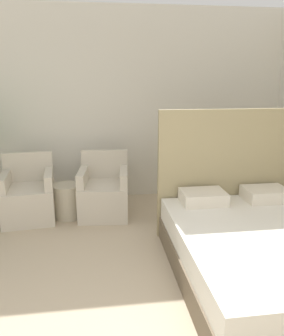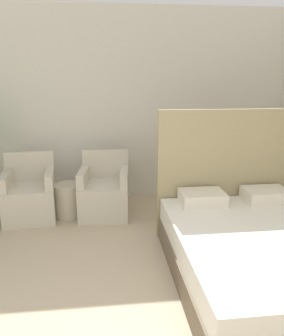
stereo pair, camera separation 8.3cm
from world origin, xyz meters
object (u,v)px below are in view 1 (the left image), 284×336
object	(u,v)px
armchair_near_window_right	(104,195)
side_table	(67,201)
bed	(262,247)
armchair_near_window_left	(29,199)

from	to	relation	value
armchair_near_window_right	side_table	bearing A→B (deg)	-176.19
bed	armchair_near_window_right	bearing A→B (deg)	131.70
armchair_near_window_left	armchair_near_window_right	bearing A→B (deg)	-5.94
armchair_near_window_left	side_table	world-z (taller)	armchair_near_window_left
armchair_near_window_left	armchair_near_window_right	xyz separation A→B (m)	(1.01, 0.00, 0.00)
side_table	bed	bearing A→B (deg)	-40.14
bed	side_table	size ratio (longest dim) A/B	4.52
armchair_near_window_right	side_table	size ratio (longest dim) A/B	1.88
bed	side_table	xyz separation A→B (m)	(-1.98, 1.67, -0.07)
armchair_near_window_right	side_table	world-z (taller)	armchair_near_window_right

